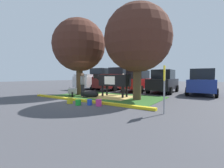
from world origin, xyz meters
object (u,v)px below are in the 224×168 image
Objects in this scene: wheelbarrow at (73,91)px; bucket_blue at (90,102)px; shade_tree_right at (137,39)px; bucket_yellow at (70,100)px; parking_sign at (164,80)px; sedan_blue at (202,82)px; bucket_pink at (99,103)px; sedan_red at (138,81)px; cow_holstein at (113,81)px; pickup_truck_maroon at (115,79)px; sedan_silver at (163,82)px; bucket_green at (78,102)px; person_handler at (83,84)px; person_visitor_near at (123,84)px; pickup_truck_black at (96,79)px; calf_lying at (91,94)px; shade_tree_left at (79,46)px.

wheelbarrow is 4.80× the size of bucket_blue.
shade_tree_right is 17.50× the size of bucket_yellow.
parking_sign is 0.42× the size of sedan_blue.
bucket_pink is 0.07× the size of sedan_red.
bucket_blue is at bearing -77.11° from cow_holstein.
shade_tree_right is 7.81m from pickup_truck_maroon.
sedan_silver is (4.70, 6.27, 0.60)m from wheelbarrow.
bucket_green is 8.59m from sedan_red.
cow_holstein is 0.58× the size of pickup_truck_maroon.
bucket_pink is 8.30m from sedan_red.
bucket_yellow is at bearing -123.22° from sedan_blue.
bucket_yellow is at bearing -126.95° from shade_tree_right.
person_handler is (-1.91, -1.06, -0.24)m from cow_holstein.
sedan_blue is at bearing 84.77° from parking_sign.
person_visitor_near is 5.11× the size of bucket_pink.
cow_holstein is at bearing 28.86° from wheelbarrow.
pickup_truck_black is at bearing 145.51° from shade_tree_right.
sedan_blue is (4.81, 8.58, 0.84)m from bucket_green.
sedan_silver is (0.84, 8.04, 0.82)m from bucket_pink.
bucket_yellow is at bearing -174.43° from parking_sign.
person_handler is 7.16m from sedan_silver.
shade_tree_right is 3.81m from person_visitor_near.
person_handler is 3.47m from bucket_green.
parking_sign is at bearing 2.78° from bucket_pink.
sedan_silver reaches higher than cow_holstein.
pickup_truck_maroon is at bearing 111.21° from bucket_green.
pickup_truck_black reaches higher than bucket_pink.
pickup_truck_maroon is (-3.10, 3.74, 0.23)m from person_visitor_near.
bucket_yellow is (1.47, -2.45, -0.75)m from person_handler.
shade_tree_left is at bearing 157.80° from calf_lying.
bucket_pink reaches higher than bucket_yellow.
sedan_silver is (4.04, 5.91, 0.07)m from person_handler.
sedan_blue is at bearing 60.74° from bucket_green.
sedan_silver is at bearing 84.02° from bucket_pink.
pickup_truck_maroon is (-7.44, 8.11, -0.19)m from parking_sign.
calf_lying is 0.24× the size of pickup_truck_maroon.
bucket_blue is at bearing -37.78° from shade_tree_left.
sedan_blue is at bearing 61.99° from bucket_blue.
person_visitor_near is 0.37× the size of sedan_blue.
shade_tree_right is at bearing -91.69° from sedan_silver.
person_handler is at bearing -129.22° from person_visitor_near.
pickup_truck_maroon is at bearing 0.82° from pickup_truck_black.
pickup_truck_maroon is at bearing 132.55° from parking_sign.
sedan_silver is at bearing -2.37° from pickup_truck_maroon.
bucket_blue is 9.34m from sedan_blue.
bucket_blue is 10.58m from pickup_truck_black.
bucket_yellow is at bearing -51.76° from shade_tree_left.
bucket_green is 0.05× the size of pickup_truck_maroon.
pickup_truck_black is 1.23× the size of sedan_red.
calf_lying is 0.30× the size of sedan_red.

